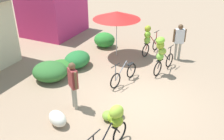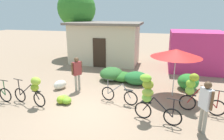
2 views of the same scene
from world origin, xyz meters
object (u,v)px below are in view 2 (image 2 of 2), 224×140
(bicycle_near_pile, at_px, (33,88))
(produce_sack, at_px, (60,85))
(person_vendor, at_px, (206,102))
(banana_pile_on_ground, at_px, (64,99))
(market_umbrella, at_px, (176,53))
(bicycle_rightmost, at_px, (195,91))
(shop_pink, at_px, (195,51))
(bicycle_center_loaded, at_px, (119,95))
(tree_behind_building, at_px, (77,9))
(bicycle_by_shop, at_px, (150,94))
(person_bystander, at_px, (77,71))
(building_low, at_px, (105,43))

(bicycle_near_pile, distance_m, produce_sack, 1.98)
(bicycle_near_pile, distance_m, person_vendor, 6.30)
(banana_pile_on_ground, distance_m, produce_sack, 1.68)
(market_umbrella, height_order, bicycle_rightmost, market_umbrella)
(shop_pink, xyz_separation_m, banana_pile_on_ground, (-5.97, -6.64, -1.11))
(bicycle_center_loaded, xyz_separation_m, produce_sack, (-3.16, 0.81, -0.12))
(tree_behind_building, xyz_separation_m, bicycle_near_pile, (1.99, -9.14, -3.18))
(bicycle_rightmost, bearing_deg, bicycle_by_shop, -147.10)
(person_bystander, bearing_deg, market_umbrella, 6.50)
(tree_behind_building, distance_m, produce_sack, 8.40)
(building_low, distance_m, market_umbrella, 7.00)
(tree_behind_building, relative_size, bicycle_rightmost, 3.40)
(tree_behind_building, relative_size, person_vendor, 3.21)
(tree_behind_building, height_order, bicycle_near_pile, tree_behind_building)
(bicycle_center_loaded, height_order, banana_pile_on_ground, bicycle_center_loaded)
(market_umbrella, distance_m, banana_pile_on_ground, 5.18)
(person_bystander, bearing_deg, shop_pink, 41.38)
(building_low, xyz_separation_m, tree_behind_building, (-2.80, 1.57, 2.41))
(person_bystander, bearing_deg, person_vendor, -23.24)
(tree_behind_building, bearing_deg, bicycle_center_loaded, -56.81)
(bicycle_center_loaded, distance_m, bicycle_rightmost, 2.96)
(bicycle_center_loaded, distance_m, person_vendor, 3.41)
(produce_sack, bearing_deg, bicycle_center_loaded, -14.42)
(bicycle_center_loaded, relative_size, person_bystander, 0.98)
(banana_pile_on_ground, bearing_deg, market_umbrella, 23.12)
(market_umbrella, height_order, banana_pile_on_ground, market_umbrella)
(bicycle_near_pile, relative_size, banana_pile_on_ground, 2.23)
(banana_pile_on_ground, bearing_deg, bicycle_by_shop, -8.01)
(bicycle_by_shop, bearing_deg, shop_pink, 71.17)
(person_vendor, bearing_deg, bicycle_center_loaded, 154.54)
(bicycle_center_loaded, bearing_deg, produce_sack, 165.58)
(building_low, height_order, bicycle_near_pile, building_low)
(bicycle_by_shop, height_order, bicycle_rightmost, bicycle_by_shop)
(building_low, relative_size, person_bystander, 3.18)
(shop_pink, relative_size, bicycle_rightmost, 1.99)
(shop_pink, distance_m, bicycle_by_shop, 7.55)
(building_low, bearing_deg, bicycle_rightmost, -50.51)
(produce_sack, xyz_separation_m, person_bystander, (0.94, -0.00, 0.80))
(tree_behind_building, xyz_separation_m, produce_sack, (2.11, -7.24, -3.71))
(shop_pink, distance_m, bicycle_near_pile, 10.03)
(bicycle_center_loaded, xyz_separation_m, person_bystander, (-2.21, 0.81, 0.68))
(building_low, xyz_separation_m, bicycle_near_pile, (-0.81, -7.58, -0.76))
(bicycle_center_loaded, bearing_deg, banana_pile_on_ground, -165.25)
(bicycle_by_shop, relative_size, person_bystander, 1.00)
(person_vendor, bearing_deg, building_low, 124.65)
(shop_pink, bearing_deg, person_vendor, -95.56)
(shop_pink, relative_size, tree_behind_building, 0.58)
(tree_behind_building, distance_m, bicycle_rightmost, 11.92)
(market_umbrella, distance_m, bicycle_center_loaded, 3.06)
(person_vendor, bearing_deg, shop_pink, 84.44)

